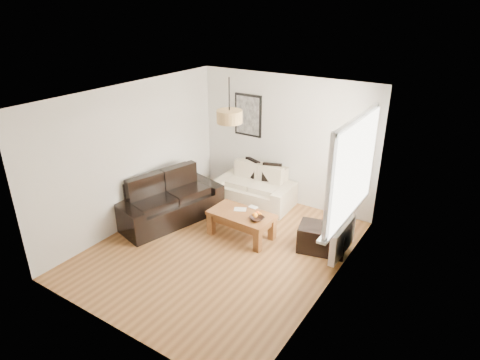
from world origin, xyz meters
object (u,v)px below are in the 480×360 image
Objects in this scene: ottoman at (322,238)px; coffee_table at (241,225)px; loveseat_cream at (255,186)px; sofa_leather at (168,199)px.

coffee_table is at bearing -165.12° from ottoman.
ottoman is (1.85, -0.89, -0.16)m from loveseat_cream.
loveseat_cream is 1.35m from coffee_table.
sofa_leather is 2.55× the size of ottoman.
coffee_table is (0.47, -1.26, -0.15)m from loveseat_cream.
sofa_leather is at bearing -172.17° from coffee_table.
ottoman is at bearing -28.14° from loveseat_cream.
sofa_leather is at bearing -168.76° from ottoman.
sofa_leather is 1.53m from coffee_table.
sofa_leather is 1.74× the size of coffee_table.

